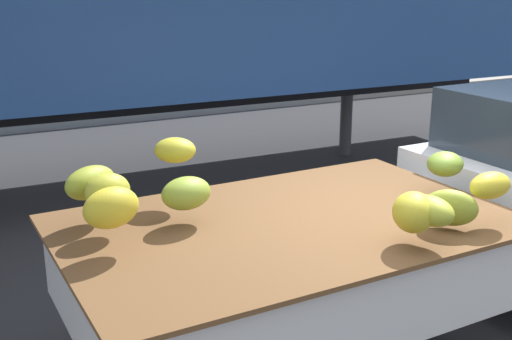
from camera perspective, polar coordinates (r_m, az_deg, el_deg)
name	(u,v)px	position (r m, az deg, el deg)	size (l,w,h in m)	color
ground	(387,333)	(5.10, 11.58, -14.08)	(220.00, 220.00, 0.00)	#28282B
curb_strip	(102,117)	(12.51, -13.60, 4.65)	(80.00, 0.80, 0.16)	gray
pickup_truck	(504,200)	(5.49, 21.27, -2.52)	(5.16, 1.94, 1.70)	white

